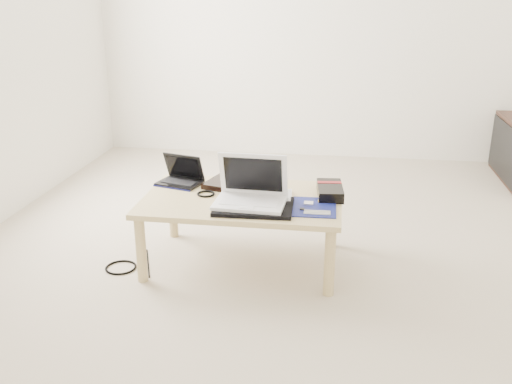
# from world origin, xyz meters

# --- Properties ---
(ground) EXTENTS (4.00, 4.00, 0.00)m
(ground) POSITION_xyz_m (0.00, 0.00, 0.00)
(ground) COLOR beige
(ground) RESTS_ON ground
(coffee_table) EXTENTS (1.10, 0.70, 0.40)m
(coffee_table) POSITION_xyz_m (-0.28, -0.33, 0.35)
(coffee_table) COLOR tan
(coffee_table) RESTS_ON ground
(book) EXTENTS (0.38, 0.34, 0.03)m
(book) POSITION_xyz_m (-0.35, -0.15, 0.42)
(book) COLOR black
(book) RESTS_ON coffee_table
(netbook) EXTENTS (0.29, 0.24, 0.18)m
(netbook) POSITION_xyz_m (-0.68, -0.15, 0.44)
(netbook) COLOR black
(netbook) RESTS_ON coffee_table
(tablet) EXTENTS (0.26, 0.21, 0.01)m
(tablet) POSITION_xyz_m (-0.27, -0.36, 0.41)
(tablet) COLOR black
(tablet) RESTS_ON coffee_table
(remote) EXTENTS (0.07, 0.23, 0.02)m
(remote) POSITION_xyz_m (-0.03, -0.32, 0.41)
(remote) COLOR silver
(remote) RESTS_ON coffee_table
(neoprene_sleeve) EXTENTS (0.42, 0.31, 0.02)m
(neoprene_sleeve) POSITION_xyz_m (-0.19, -0.49, 0.41)
(neoprene_sleeve) COLOR black
(neoprene_sleeve) RESTS_ON coffee_table
(white_laptop) EXTENTS (0.38, 0.28, 0.26)m
(white_laptop) POSITION_xyz_m (-0.21, -0.46, 0.47)
(white_laptop) COLOR white
(white_laptop) RESTS_ON neoprene_sleeve
(motherboard) EXTENTS (0.24, 0.30, 0.01)m
(motherboard) POSITION_xyz_m (0.13, -0.43, 0.40)
(motherboard) COLOR #0D1754
(motherboard) RESTS_ON coffee_table
(gpu_box) EXTENTS (0.16, 0.29, 0.06)m
(gpu_box) POSITION_xyz_m (0.20, -0.23, 0.43)
(gpu_box) COLOR black
(gpu_box) RESTS_ON coffee_table
(cable_coil) EXTENTS (0.10, 0.10, 0.01)m
(cable_coil) POSITION_xyz_m (-0.49, -0.32, 0.41)
(cable_coil) COLOR black
(cable_coil) RESTS_ON coffee_table
(floor_cable_coil) EXTENTS (0.19, 0.19, 0.01)m
(floor_cable_coil) POSITION_xyz_m (-0.95, -0.52, 0.01)
(floor_cable_coil) COLOR black
(floor_cable_coil) RESTS_ON ground
(floor_cable_trail) EXTENTS (0.13, 0.34, 0.01)m
(floor_cable_trail) POSITION_xyz_m (-0.82, -0.43, 0.00)
(floor_cable_trail) COLOR black
(floor_cable_trail) RESTS_ON ground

